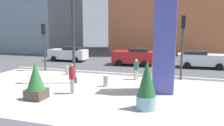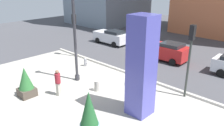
{
  "view_description": "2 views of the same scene",
  "coord_description": "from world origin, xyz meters",
  "px_view_note": "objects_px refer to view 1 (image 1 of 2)",
  "views": [
    {
      "loc": [
        5.71,
        -14.4,
        3.88
      ],
      "look_at": [
        1.09,
        0.4,
        1.41
      ],
      "focal_mm": 36.25,
      "sensor_mm": 36.0,
      "label": 1
    },
    {
      "loc": [
        11.26,
        -9.86,
        7.12
      ],
      "look_at": [
        1.06,
        0.77,
        1.68
      ],
      "focal_mm": 35.97,
      "sensor_mm": 36.0,
      "label": 2
    }
  ],
  "objects_px": {
    "car_curb_east": "(134,56)",
    "concrete_bollard": "(106,81)",
    "potted_plant_mid_plaza": "(36,82)",
    "pedestrian_crossing": "(72,77)",
    "potted_plant_near_right": "(147,86)",
    "car_intersection": "(69,54)",
    "car_passing_lane": "(201,59)",
    "fire_hydrant": "(67,70)",
    "traffic_light_corner": "(183,37)",
    "traffic_light_far_side": "(44,39)",
    "pedestrian_on_sidewalk": "(136,68)",
    "lamp_post": "(73,38)",
    "art_pillar_blue": "(165,46)"
  },
  "relations": [
    {
      "from": "car_passing_lane",
      "to": "car_curb_east",
      "type": "bearing_deg",
      "value": -176.5
    },
    {
      "from": "art_pillar_blue",
      "to": "concrete_bollard",
      "type": "xyz_separation_m",
      "value": [
        -3.74,
        0.15,
        -2.41
      ]
    },
    {
      "from": "car_passing_lane",
      "to": "pedestrian_on_sidewalk",
      "type": "distance_m",
      "value": 8.42
    },
    {
      "from": "concrete_bollard",
      "to": "pedestrian_crossing",
      "type": "relative_size",
      "value": 0.42
    },
    {
      "from": "potted_plant_near_right",
      "to": "concrete_bollard",
      "type": "distance_m",
      "value": 4.74
    },
    {
      "from": "traffic_light_far_side",
      "to": "car_curb_east",
      "type": "relative_size",
      "value": 1.0
    },
    {
      "from": "art_pillar_blue",
      "to": "pedestrian_crossing",
      "type": "distance_m",
      "value": 5.75
    },
    {
      "from": "concrete_bollard",
      "to": "pedestrian_on_sidewalk",
      "type": "height_order",
      "value": "pedestrian_on_sidewalk"
    },
    {
      "from": "car_curb_east",
      "to": "pedestrian_on_sidewalk",
      "type": "distance_m",
      "value": 6.56
    },
    {
      "from": "traffic_light_corner",
      "to": "car_passing_lane",
      "type": "relative_size",
      "value": 1.03
    },
    {
      "from": "concrete_bollard",
      "to": "traffic_light_far_side",
      "type": "bearing_deg",
      "value": 152.88
    },
    {
      "from": "lamp_post",
      "to": "fire_hydrant",
      "type": "height_order",
      "value": "lamp_post"
    },
    {
      "from": "traffic_light_corner",
      "to": "pedestrian_crossing",
      "type": "height_order",
      "value": "traffic_light_corner"
    },
    {
      "from": "concrete_bollard",
      "to": "traffic_light_corner",
      "type": "relative_size",
      "value": 0.16
    },
    {
      "from": "potted_plant_mid_plaza",
      "to": "traffic_light_corner",
      "type": "distance_m",
      "value": 10.5
    },
    {
      "from": "traffic_light_far_side",
      "to": "pedestrian_on_sidewalk",
      "type": "distance_m",
      "value": 8.81
    },
    {
      "from": "lamp_post",
      "to": "fire_hydrant",
      "type": "distance_m",
      "value": 4.07
    },
    {
      "from": "lamp_post",
      "to": "concrete_bollard",
      "type": "bearing_deg",
      "value": -4.07
    },
    {
      "from": "car_curb_east",
      "to": "pedestrian_on_sidewalk",
      "type": "relative_size",
      "value": 2.68
    },
    {
      "from": "traffic_light_far_side",
      "to": "car_intersection",
      "type": "distance_m",
      "value": 6.25
    },
    {
      "from": "car_curb_east",
      "to": "traffic_light_corner",
      "type": "bearing_deg",
      "value": -49.04
    },
    {
      "from": "concrete_bollard",
      "to": "car_passing_lane",
      "type": "distance_m",
      "value": 11.32
    },
    {
      "from": "art_pillar_blue",
      "to": "potted_plant_near_right",
      "type": "relative_size",
      "value": 2.33
    },
    {
      "from": "fire_hydrant",
      "to": "car_intersection",
      "type": "distance_m",
      "value": 7.82
    },
    {
      "from": "car_intersection",
      "to": "car_passing_lane",
      "type": "height_order",
      "value": "car_intersection"
    },
    {
      "from": "art_pillar_blue",
      "to": "car_curb_east",
      "type": "relative_size",
      "value": 1.34
    },
    {
      "from": "car_passing_lane",
      "to": "car_curb_east",
      "type": "relative_size",
      "value": 1.09
    },
    {
      "from": "car_curb_east",
      "to": "pedestrian_crossing",
      "type": "height_order",
      "value": "pedestrian_crossing"
    },
    {
      "from": "lamp_post",
      "to": "car_curb_east",
      "type": "bearing_deg",
      "value": 74.58
    },
    {
      "from": "traffic_light_far_side",
      "to": "car_passing_lane",
      "type": "relative_size",
      "value": 0.92
    },
    {
      "from": "art_pillar_blue",
      "to": "car_intersection",
      "type": "distance_m",
      "value": 15.11
    },
    {
      "from": "traffic_light_far_side",
      "to": "pedestrian_crossing",
      "type": "bearing_deg",
      "value": -45.5
    },
    {
      "from": "traffic_light_corner",
      "to": "car_passing_lane",
      "type": "distance_m",
      "value": 6.52
    },
    {
      "from": "traffic_light_far_side",
      "to": "car_curb_east",
      "type": "distance_m",
      "value": 8.96
    },
    {
      "from": "lamp_post",
      "to": "potted_plant_mid_plaza",
      "type": "bearing_deg",
      "value": -95.32
    },
    {
      "from": "fire_hydrant",
      "to": "traffic_light_corner",
      "type": "relative_size",
      "value": 0.16
    },
    {
      "from": "traffic_light_corner",
      "to": "car_curb_east",
      "type": "height_order",
      "value": "traffic_light_corner"
    },
    {
      "from": "potted_plant_mid_plaza",
      "to": "concrete_bollard",
      "type": "xyz_separation_m",
      "value": [
        2.74,
        3.65,
        -0.6
      ]
    },
    {
      "from": "car_curb_east",
      "to": "concrete_bollard",
      "type": "bearing_deg",
      "value": -90.06
    },
    {
      "from": "fire_hydrant",
      "to": "pedestrian_crossing",
      "type": "bearing_deg",
      "value": -58.31
    },
    {
      "from": "fire_hydrant",
      "to": "car_passing_lane",
      "type": "height_order",
      "value": "car_passing_lane"
    },
    {
      "from": "car_intersection",
      "to": "concrete_bollard",
      "type": "bearing_deg",
      "value": -50.57
    },
    {
      "from": "concrete_bollard",
      "to": "potted_plant_mid_plaza",
      "type": "bearing_deg",
      "value": -126.88
    },
    {
      "from": "fire_hydrant",
      "to": "pedestrian_crossing",
      "type": "height_order",
      "value": "pedestrian_crossing"
    },
    {
      "from": "potted_plant_mid_plaza",
      "to": "car_intersection",
      "type": "relative_size",
      "value": 0.46
    },
    {
      "from": "concrete_bollard",
      "to": "potted_plant_near_right",
      "type": "bearing_deg",
      "value": -46.77
    },
    {
      "from": "concrete_bollard",
      "to": "car_curb_east",
      "type": "xyz_separation_m",
      "value": [
        0.01,
        8.84,
        0.53
      ]
    },
    {
      "from": "car_curb_east",
      "to": "potted_plant_mid_plaza",
      "type": "bearing_deg",
      "value": -102.41
    },
    {
      "from": "potted_plant_near_right",
      "to": "pedestrian_crossing",
      "type": "bearing_deg",
      "value": 164.67
    },
    {
      "from": "potted_plant_near_right",
      "to": "pedestrian_crossing",
      "type": "relative_size",
      "value": 1.33
    }
  ]
}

